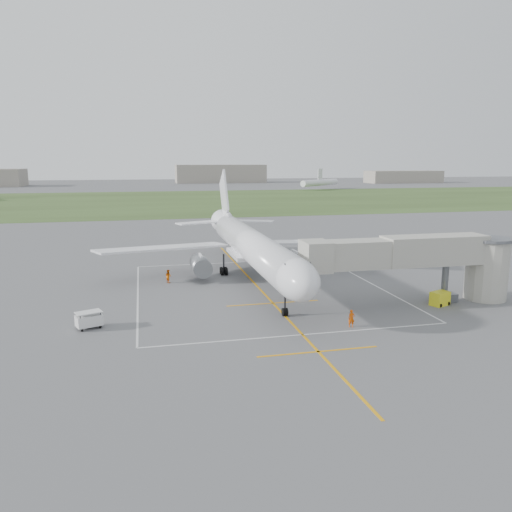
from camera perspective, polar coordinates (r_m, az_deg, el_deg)
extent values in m
plane|color=#5B5B5E|center=(62.52, -0.40, -2.91)|extent=(700.00, 700.00, 0.00)
cube|color=#364B21|center=(190.32, -8.98, 6.26)|extent=(700.00, 120.00, 0.02)
cube|color=orange|center=(57.80, 0.68, -4.05)|extent=(0.25, 60.00, 0.01)
cube|color=orange|center=(40.49, 7.13, -10.79)|extent=(10.00, 0.25, 0.01)
cube|color=orange|center=(53.14, 1.95, -5.40)|extent=(10.00, 0.25, 0.01)
cube|color=silver|center=(74.00, -2.42, -0.74)|extent=(28.00, 0.20, 0.01)
cube|color=silver|center=(44.02, 5.33, -8.94)|extent=(28.00, 0.20, 0.01)
cube|color=silver|center=(57.25, -13.36, -4.50)|extent=(0.20, 32.00, 0.01)
cube|color=silver|center=(63.37, 12.88, -2.99)|extent=(0.20, 32.00, 0.01)
cylinder|color=white|center=(61.61, -0.41, 1.16)|extent=(3.80, 36.00, 3.80)
ellipsoid|color=white|center=(44.56, 4.63, -2.66)|extent=(3.80, 7.22, 3.80)
cube|color=black|center=(43.49, 5.01, -1.58)|extent=(2.40, 1.60, 0.99)
cone|color=white|center=(81.47, -3.54, 3.81)|extent=(3.80, 6.00, 3.80)
cube|color=white|center=(70.34, 6.91, 1.60)|extent=(17.93, 11.24, 1.23)
cube|color=white|center=(66.29, -10.44, 0.93)|extent=(17.93, 11.24, 1.23)
cube|color=white|center=(64.77, -0.98, 0.24)|extent=(4.20, 8.00, 0.50)
cube|color=white|center=(81.75, -3.66, 6.86)|extent=(0.30, 7.89, 8.65)
cube|color=white|center=(79.85, -3.38, 4.60)|extent=(0.35, 5.00, 1.20)
cube|color=white|center=(81.94, -0.61, 4.01)|extent=(7.85, 5.03, 0.20)
cube|color=white|center=(80.58, -6.46, 3.82)|extent=(7.85, 5.03, 0.20)
cylinder|color=slate|center=(66.03, 4.38, -0.51)|extent=(2.30, 4.20, 2.30)
cube|color=white|center=(65.60, 4.47, 0.13)|extent=(0.25, 2.40, 1.20)
cylinder|color=slate|center=(63.51, -6.36, -1.00)|extent=(2.30, 4.20, 2.30)
cube|color=white|center=(63.06, -6.35, -0.34)|extent=(0.25, 2.40, 1.20)
cylinder|color=black|center=(48.61, 3.33, -5.39)|extent=(0.18, 0.18, 2.60)
cylinder|color=black|center=(48.84, 3.19, -6.41)|extent=(0.28, 0.80, 0.80)
cylinder|color=black|center=(48.90, 3.44, -6.39)|extent=(0.28, 0.80, 0.80)
cylinder|color=black|center=(67.14, 1.18, -0.72)|extent=(0.22, 0.22, 2.80)
cylinder|color=black|center=(66.93, 1.02, -1.56)|extent=(0.32, 0.96, 0.96)
cylinder|color=black|center=(67.07, 1.48, -1.54)|extent=(0.32, 0.96, 0.96)
cylinder|color=black|center=(67.60, 0.87, -1.44)|extent=(0.32, 0.96, 0.96)
cylinder|color=black|center=(67.73, 1.33, -1.42)|extent=(0.32, 0.96, 0.96)
cylinder|color=black|center=(65.99, -3.71, -0.95)|extent=(0.22, 0.22, 2.80)
cylinder|color=black|center=(65.81, -3.89, -1.80)|extent=(0.32, 0.96, 0.96)
cylinder|color=black|center=(65.89, -3.41, -1.78)|extent=(0.32, 0.96, 0.96)
cylinder|color=black|center=(66.48, -3.99, -1.68)|extent=(0.32, 0.96, 0.96)
cylinder|color=black|center=(66.57, -3.51, -1.65)|extent=(0.32, 0.96, 0.96)
cube|color=#A6A296|center=(51.18, 11.42, 0.19)|extent=(11.09, 2.90, 2.80)
cube|color=#A6A296|center=(55.30, 19.68, 0.66)|extent=(11.09, 3.10, 3.00)
cube|color=#A6A296|center=(49.56, 6.84, -0.01)|extent=(2.60, 3.40, 3.00)
cylinder|color=slate|center=(56.84, 20.77, -2.86)|extent=(0.70, 0.70, 4.20)
cube|color=slate|center=(57.24, 20.66, -4.46)|extent=(2.60, 1.40, 0.90)
cylinder|color=#A6A296|center=(59.50, 24.86, -1.48)|extent=(4.40, 4.40, 6.40)
cylinder|color=slate|center=(58.93, 25.12, 1.75)|extent=(5.00, 5.00, 0.30)
cylinder|color=black|center=(56.72, 19.80, -4.64)|extent=(0.70, 0.30, 0.70)
cylinder|color=black|center=(57.81, 21.48, -4.47)|extent=(0.70, 0.30, 0.70)
cube|color=yellow|center=(55.62, 20.27, -4.58)|extent=(2.25, 1.87, 1.45)
cylinder|color=black|center=(54.92, 20.27, -5.33)|extent=(0.33, 0.47, 0.42)
cylinder|color=black|center=(56.00, 21.09, -5.08)|extent=(0.33, 0.47, 0.42)
cube|color=silver|center=(47.63, -18.54, -6.98)|extent=(2.56, 2.05, 0.98)
cube|color=silver|center=(47.41, -18.59, -6.11)|extent=(2.56, 2.05, 0.07)
cylinder|color=black|center=(46.87, -19.42, -7.10)|extent=(0.07, 0.07, 1.16)
cylinder|color=black|center=(47.32, -17.33, -6.80)|extent=(0.07, 0.07, 1.16)
cylinder|color=black|center=(47.86, -19.76, -6.75)|extent=(0.07, 0.07, 1.16)
cylinder|color=black|center=(48.30, -17.71, -6.46)|extent=(0.07, 0.07, 1.16)
cylinder|color=black|center=(47.17, -19.27, -7.94)|extent=(0.28, 0.39, 0.36)
cylinder|color=black|center=(47.56, -17.40, -7.67)|extent=(0.28, 0.39, 0.36)
cylinder|color=black|center=(48.07, -19.58, -7.61)|extent=(0.28, 0.39, 0.36)
cylinder|color=black|center=(48.46, -17.74, -7.34)|extent=(0.28, 0.39, 0.36)
imported|color=#DD4E06|center=(46.35, 10.86, -7.03)|extent=(0.66, 0.50, 1.61)
imported|color=orange|center=(62.59, -9.99, -2.28)|extent=(0.97, 1.02, 1.65)
cube|color=gray|center=(343.53, -4.09, 9.37)|extent=(60.00, 20.00, 12.00)
cube|color=gray|center=(354.62, 16.49, 8.68)|extent=(50.00, 18.00, 8.00)
cylinder|color=white|center=(263.93, 7.32, 8.32)|extent=(27.06, 22.39, 3.20)
cube|color=white|center=(263.77, 7.34, 9.29)|extent=(3.32, 2.72, 5.50)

